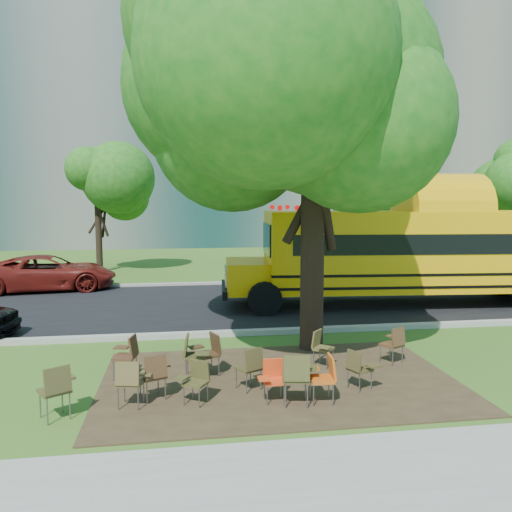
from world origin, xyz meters
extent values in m
plane|color=#2C531A|center=(0.00, 0.00, 0.00)|extent=(160.00, 160.00, 0.00)
cube|color=#382819|center=(1.00, -0.50, 0.01)|extent=(7.00, 4.50, 0.03)
cube|color=black|center=(0.00, 7.00, 0.02)|extent=(80.00, 8.00, 0.04)
cube|color=gray|center=(0.00, 3.00, 0.07)|extent=(80.00, 0.25, 0.14)
cube|color=gray|center=(0.00, 11.10, 0.07)|extent=(80.00, 0.25, 0.14)
cube|color=slate|center=(-8.00, 36.00, 11.00)|extent=(38.00, 16.00, 22.00)
cube|color=gray|center=(24.00, 38.00, 12.50)|extent=(30.00, 16.00, 25.00)
cylinder|color=black|center=(-5.00, 16.00, 1.75)|extent=(0.32, 0.32, 3.50)
sphere|color=#155A14|center=(-5.00, 16.00, 4.22)|extent=(4.80, 4.80, 4.80)
cylinder|color=black|center=(8.00, 14.00, 2.10)|extent=(0.38, 0.38, 4.20)
sphere|color=#155A14|center=(8.00, 14.00, 5.04)|extent=(5.60, 5.60, 5.60)
cylinder|color=black|center=(2.19, 1.50, 2.34)|extent=(0.56, 0.56, 4.67)
sphere|color=#155A14|center=(2.19, 1.50, 5.75)|extent=(7.20, 7.20, 7.20)
cube|color=#E5A207|center=(7.89, 6.00, 1.92)|extent=(12.04, 3.54, 2.64)
cube|color=black|center=(8.21, 5.98, 2.21)|extent=(11.39, 3.54, 0.65)
cube|color=#E5A207|center=(1.29, 6.47, 1.08)|extent=(1.57, 2.47, 1.03)
cube|color=black|center=(7.89, 6.00, 1.24)|extent=(12.06, 3.58, 0.09)
cube|color=black|center=(7.89, 6.00, 0.84)|extent=(12.06, 3.58, 0.09)
cylinder|color=black|center=(1.66, 5.09, 0.54)|extent=(1.10, 0.40, 1.08)
cylinder|color=black|center=(1.85, 7.79, 0.54)|extent=(1.10, 0.40, 1.08)
cylinder|color=black|center=(11.11, 7.12, 0.54)|extent=(1.10, 0.40, 1.08)
cube|color=#433C1D|center=(-3.00, -1.65, 0.48)|extent=(0.60, 0.60, 0.05)
cube|color=#433C1D|center=(-2.89, -1.81, 0.71)|extent=(0.41, 0.31, 0.43)
cube|color=#433C1D|center=(-2.86, -1.39, 0.61)|extent=(0.36, 0.38, 0.03)
cylinder|color=slate|center=(-3.24, -1.59, 0.24)|extent=(0.03, 0.03, 0.48)
cylinder|color=slate|center=(-2.75, -1.71, 0.24)|extent=(0.03, 0.03, 0.48)
cube|color=brown|center=(-1.79, -1.38, 0.45)|extent=(0.49, 0.48, 0.05)
cube|color=brown|center=(-1.83, -1.56, 0.68)|extent=(0.41, 0.17, 0.41)
cube|color=brown|center=(-1.53, -1.29, 0.57)|extent=(0.27, 0.32, 0.03)
cylinder|color=slate|center=(-1.93, -1.18, 0.23)|extent=(0.02, 0.02, 0.45)
cylinder|color=slate|center=(-1.66, -1.58, 0.23)|extent=(0.02, 0.02, 0.45)
cube|color=#4B301A|center=(-1.44, -1.11, 0.45)|extent=(0.55, 0.54, 0.05)
cube|color=#4B301A|center=(-1.37, -1.28, 0.68)|extent=(0.41, 0.25, 0.41)
cube|color=#4B301A|center=(-1.28, -0.88, 0.58)|extent=(0.32, 0.35, 0.03)
cylinder|color=slate|center=(-1.67, -1.02, 0.23)|extent=(0.02, 0.02, 0.45)
cylinder|color=slate|center=(-1.21, -1.20, 0.23)|extent=(0.02, 0.02, 0.45)
cube|color=#413E1C|center=(-0.68, -1.44, 0.40)|extent=(0.50, 0.50, 0.04)
cube|color=#413E1C|center=(-0.60, -1.30, 0.60)|extent=(0.35, 0.26, 0.36)
cube|color=#413E1C|center=(-0.93, -1.44, 0.51)|extent=(0.30, 0.31, 0.03)
cylinder|color=slate|center=(-0.63, -1.65, 0.20)|extent=(0.02, 0.02, 0.40)
cylinder|color=slate|center=(-0.73, -1.23, 0.20)|extent=(0.02, 0.02, 0.40)
cube|color=#423F1C|center=(1.06, -1.72, 0.50)|extent=(0.53, 0.51, 0.06)
cube|color=#423F1C|center=(1.03, -1.92, 0.74)|extent=(0.46, 0.17, 0.45)
cube|color=#423F1C|center=(1.34, -1.61, 0.63)|extent=(0.29, 0.35, 0.03)
cylinder|color=slate|center=(0.90, -1.50, 0.25)|extent=(0.03, 0.03, 0.50)
cylinder|color=slate|center=(1.21, -1.93, 0.25)|extent=(0.03, 0.03, 0.50)
cube|color=red|center=(0.70, -1.56, 0.40)|extent=(0.37, 0.36, 0.04)
cube|color=red|center=(0.70, -1.40, 0.60)|extent=(0.36, 0.09, 0.36)
cube|color=red|center=(0.49, -1.68, 0.51)|extent=(0.20, 0.25, 0.03)
cylinder|color=slate|center=(0.85, -1.71, 0.20)|extent=(0.02, 0.02, 0.40)
cylinder|color=slate|center=(0.55, -1.41, 0.20)|extent=(0.02, 0.02, 0.40)
cube|color=#C45514|center=(1.52, -1.72, 0.45)|extent=(0.43, 0.45, 0.05)
cube|color=#C45514|center=(1.70, -1.74, 0.68)|extent=(0.13, 0.41, 0.41)
cube|color=#C45514|center=(1.40, -1.47, 0.58)|extent=(0.30, 0.24, 0.03)
cylinder|color=slate|center=(1.34, -1.88, 0.23)|extent=(0.02, 0.02, 0.45)
cylinder|color=slate|center=(1.71, -1.56, 0.23)|extent=(0.02, 0.02, 0.45)
cube|color=#453A1E|center=(2.42, -1.20, 0.41)|extent=(0.49, 0.50, 0.05)
cube|color=#453A1E|center=(2.27, -1.27, 0.61)|extent=(0.23, 0.37, 0.37)
cube|color=#453A1E|center=(2.63, -1.35, 0.52)|extent=(0.32, 0.29, 0.03)
cylinder|color=slate|center=(2.50, -1.00, 0.21)|extent=(0.02, 0.02, 0.41)
cylinder|color=slate|center=(2.34, -1.41, 0.21)|extent=(0.02, 0.02, 0.41)
cube|color=#492A1A|center=(-2.05, 0.05, 0.47)|extent=(0.50, 0.51, 0.05)
cube|color=#492A1A|center=(-1.87, 0.01, 0.69)|extent=(0.19, 0.43, 0.42)
cube|color=#492A1A|center=(-2.14, 0.32, 0.59)|extent=(0.33, 0.28, 0.03)
cylinder|color=slate|center=(-2.26, -0.08, 0.23)|extent=(0.02, 0.02, 0.47)
cylinder|color=slate|center=(-1.84, 0.18, 0.23)|extent=(0.02, 0.02, 0.47)
cube|color=#3D2815|center=(-0.40, -0.02, 0.46)|extent=(0.54, 0.55, 0.05)
cube|color=#3D2815|center=(-0.23, 0.05, 0.68)|extent=(0.24, 0.41, 0.41)
cube|color=#3D2815|center=(-0.62, 0.15, 0.58)|extent=(0.35, 0.31, 0.03)
cylinder|color=slate|center=(-0.49, -0.24, 0.23)|extent=(0.02, 0.02, 0.46)
cylinder|color=slate|center=(-0.30, 0.20, 0.23)|extent=(0.02, 0.02, 0.46)
cube|color=#413E1C|center=(-0.64, -0.09, 0.47)|extent=(0.46, 0.47, 0.05)
cube|color=#413E1C|center=(-0.82, -0.07, 0.69)|extent=(0.14, 0.42, 0.42)
cube|color=#413E1C|center=(-0.52, -0.35, 0.59)|extent=(0.31, 0.26, 0.03)
cylinder|color=slate|center=(-0.45, 0.06, 0.23)|extent=(0.02, 0.02, 0.47)
cylinder|color=slate|center=(-0.83, -0.25, 0.23)|extent=(0.02, 0.02, 0.47)
cube|color=#413A1C|center=(0.33, -0.91, 0.44)|extent=(0.55, 0.54, 0.05)
cube|color=#413A1C|center=(0.41, -1.07, 0.66)|extent=(0.39, 0.27, 0.39)
cube|color=#413A1C|center=(0.47, -0.68, 0.56)|extent=(0.32, 0.34, 0.03)
cylinder|color=slate|center=(0.10, -0.84, 0.22)|extent=(0.02, 0.02, 0.44)
cylinder|color=slate|center=(0.56, -0.98, 0.22)|extent=(0.02, 0.02, 0.44)
cube|color=brown|center=(2.11, 0.17, 0.42)|extent=(0.53, 0.53, 0.05)
cube|color=brown|center=(1.98, 0.28, 0.62)|extent=(0.31, 0.34, 0.37)
cube|color=brown|center=(2.06, -0.08, 0.53)|extent=(0.33, 0.32, 0.03)
cylinder|color=slate|center=(2.33, 0.18, 0.21)|extent=(0.02, 0.02, 0.42)
cylinder|color=slate|center=(1.89, 0.16, 0.21)|extent=(0.02, 0.02, 0.42)
cube|color=#50341C|center=(3.65, 0.16, 0.44)|extent=(0.55, 0.54, 0.05)
cube|color=#50341C|center=(3.74, 0.00, 0.66)|extent=(0.39, 0.27, 0.39)
cube|color=#50341C|center=(3.80, 0.39, 0.56)|extent=(0.32, 0.34, 0.03)
cylinder|color=slate|center=(3.43, 0.23, 0.22)|extent=(0.02, 0.02, 0.44)
cylinder|color=slate|center=(3.88, 0.09, 0.22)|extent=(0.02, 0.02, 0.44)
imported|color=#611510|center=(-6.16, 10.80, 0.72)|extent=(5.43, 3.03, 1.44)
camera|label=1|loc=(-0.89, -9.95, 3.59)|focal=35.00mm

